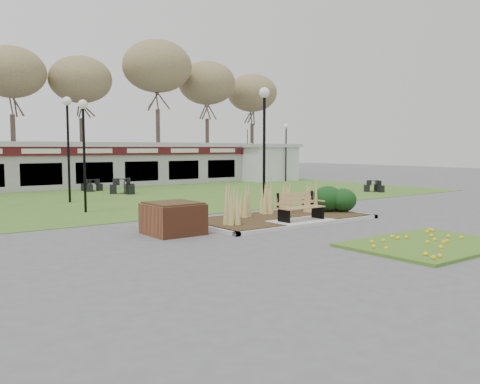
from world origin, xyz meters
TOP-DOWN VIEW (x-y plane):
  - ground at (0.00, 0.00)m, footprint 100.00×100.00m
  - lawn at (0.00, 12.00)m, footprint 34.00×16.00m
  - flower_bed at (0.00, -4.60)m, footprint 4.20×3.00m
  - planting_bed at (1.27, 1.35)m, footprint 6.75×3.40m
  - park_bench at (0.00, 0.25)m, footprint 1.70×0.66m
  - brick_planter at (-4.40, 1.00)m, footprint 1.50×1.50m
  - food_pavilion at (0.00, 19.96)m, footprint 24.60×3.40m
  - service_hut at (13.50, 18.00)m, footprint 4.40×3.40m
  - tree_backdrop at (0.00, 28.00)m, footprint 47.24×5.24m
  - lamp_post_near_left at (0.91, 3.20)m, footprint 0.40×0.40m
  - lamp_post_mid_left at (-4.69, 7.39)m, footprint 0.36×0.36m
  - lamp_post_mid_right at (-3.97, 11.39)m, footprint 0.40×0.40m
  - lamp_post_far_right at (14.00, 16.35)m, footprint 0.36×0.36m
  - bistro_set_a at (-0.04, 14.09)m, footprint 1.54×1.41m
  - bistro_set_b at (-0.90, 16.77)m, footprint 1.10×1.26m
  - bistro_set_d at (12.00, 6.53)m, footprint 1.20×1.11m
  - patio_umbrella at (11.61, 18.00)m, footprint 2.79×2.82m

SIDE VIEW (x-z plane):
  - ground at x=0.00m, z-range 0.00..0.00m
  - lawn at x=0.00m, z-range 0.00..0.02m
  - flower_bed at x=0.00m, z-range -0.01..0.15m
  - bistro_set_d at x=12.00m, z-range -0.09..0.56m
  - bistro_set_b at x=-0.90m, z-range -0.09..0.58m
  - bistro_set_a at x=-0.04m, z-range -0.12..0.70m
  - planting_bed at x=1.27m, z-range -0.27..1.00m
  - brick_planter at x=-4.40m, z-range 0.00..0.95m
  - park_bench at x=0.00m, z-range 0.12..1.05m
  - service_hut at x=13.50m, z-range 0.04..2.86m
  - food_pavilion at x=0.00m, z-range 0.03..2.93m
  - patio_umbrella at x=11.61m, z-range 0.38..3.17m
  - lamp_post_far_right at x=14.00m, z-range 0.99..5.32m
  - lamp_post_mid_left at x=-4.69m, z-range 1.00..5.40m
  - lamp_post_near_left at x=0.91m, z-range 1.11..5.97m
  - lamp_post_mid_right at x=-3.97m, z-range 1.11..5.97m
  - tree_backdrop at x=0.00m, z-range 3.18..13.54m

